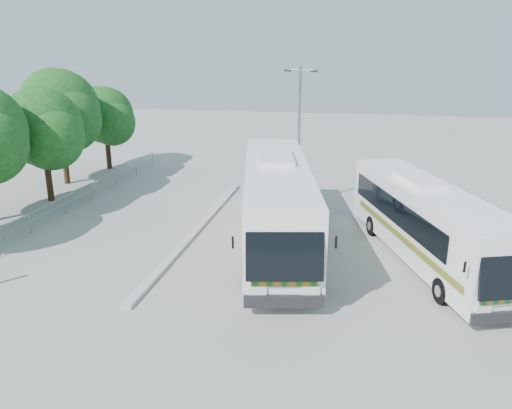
% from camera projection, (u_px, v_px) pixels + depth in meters
% --- Properties ---
extents(ground, '(100.00, 100.00, 0.00)m').
position_uv_depth(ground, '(234.00, 249.00, 22.04)').
color(ground, '#9C9C97').
rests_on(ground, ground).
extents(kerb_divider, '(0.40, 16.00, 0.15)m').
position_uv_depth(kerb_divider, '(198.00, 228.00, 24.32)').
color(kerb_divider, '#B2B2AD').
rests_on(kerb_divider, ground).
extents(railing, '(0.06, 22.00, 1.00)m').
position_uv_depth(railing, '(74.00, 195.00, 27.44)').
color(railing, gray).
rests_on(railing, ground).
extents(tree_far_c, '(4.97, 4.69, 6.49)m').
position_uv_depth(tree_far_c, '(43.00, 127.00, 27.82)').
color(tree_far_c, '#382314').
rests_on(tree_far_c, ground).
extents(tree_far_d, '(5.62, 5.30, 7.33)m').
position_uv_depth(tree_far_d, '(60.00, 109.00, 31.34)').
color(tree_far_d, '#382314').
rests_on(tree_far_d, ground).
extents(tree_far_e, '(4.54, 4.28, 5.92)m').
position_uv_depth(tree_far_e, '(106.00, 116.00, 35.70)').
color(tree_far_e, '#382314').
rests_on(tree_far_e, ground).
extents(coach_main, '(5.18, 13.47, 3.67)m').
position_uv_depth(coach_main, '(277.00, 201.00, 21.99)').
color(coach_main, white).
rests_on(coach_main, ground).
extents(coach_adjacent, '(5.81, 11.39, 3.13)m').
position_uv_depth(coach_adjacent, '(426.00, 221.00, 20.33)').
color(coach_adjacent, white).
rests_on(coach_adjacent, ground).
extents(lamppost, '(1.81, 0.76, 7.59)m').
position_uv_depth(lamppost, '(299.00, 131.00, 26.90)').
color(lamppost, gray).
rests_on(lamppost, ground).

